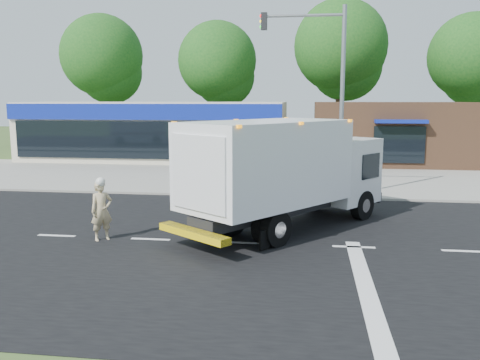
{
  "coord_description": "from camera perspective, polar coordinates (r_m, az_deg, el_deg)",
  "views": [
    {
      "loc": [
        1.68,
        -14.3,
        4.18
      ],
      "look_at": [
        -0.43,
        1.12,
        1.7
      ],
      "focal_mm": 38.0,
      "sensor_mm": 36.0,
      "label": 1
    }
  ],
  "objects": [
    {
      "name": "ground",
      "position": [
        14.99,
        1.06,
        -7.14
      ],
      "size": [
        120.0,
        120.0,
        0.0
      ],
      "primitive_type": "plane",
      "color": "#385123",
      "rests_on": "ground"
    },
    {
      "name": "road_asphalt",
      "position": [
        14.99,
        1.06,
        -7.12
      ],
      "size": [
        60.0,
        14.0,
        0.02
      ],
      "primitive_type": "cube",
      "color": "black",
      "rests_on": "ground"
    },
    {
      "name": "sidewalk",
      "position": [
        22.93,
        3.47,
        -1.32
      ],
      "size": [
        60.0,
        2.4,
        0.12
      ],
      "primitive_type": "cube",
      "color": "gray",
      "rests_on": "ground"
    },
    {
      "name": "parking_apron",
      "position": [
        28.65,
        4.35,
        0.65
      ],
      "size": [
        60.0,
        9.0,
        0.02
      ],
      "primitive_type": "cube",
      "color": "gray",
      "rests_on": "ground"
    },
    {
      "name": "lane_markings",
      "position": [
        13.6,
        6.11,
        -8.81
      ],
      "size": [
        55.2,
        7.0,
        0.01
      ],
      "color": "silver",
      "rests_on": "road_asphalt"
    },
    {
      "name": "ems_box_truck",
      "position": [
        16.2,
        5.05,
        1.46
      ],
      "size": [
        6.82,
        7.86,
        3.55
      ],
      "rotation": [
        0.0,
        0.0,
        0.92
      ],
      "color": "black",
      "rests_on": "ground"
    },
    {
      "name": "emergency_worker",
      "position": [
        15.66,
        -15.28,
        -3.23
      ],
      "size": [
        0.78,
        0.76,
        1.91
      ],
      "rotation": [
        0.0,
        0.0,
        0.72
      ],
      "color": "tan",
      "rests_on": "ground"
    },
    {
      "name": "retail_strip_mall",
      "position": [
        35.92,
        -9.57,
        5.46
      ],
      "size": [
        18.0,
        6.2,
        4.0
      ],
      "color": "beige",
      "rests_on": "ground"
    },
    {
      "name": "brown_storefront",
      "position": [
        34.76,
        16.64,
        5.08
      ],
      "size": [
        10.0,
        6.7,
        4.0
      ],
      "color": "#382316",
      "rests_on": "ground"
    },
    {
      "name": "traffic_signal_pole",
      "position": [
        21.92,
        9.73,
        10.87
      ],
      "size": [
        3.51,
        0.25,
        8.0
      ],
      "color": "gray",
      "rests_on": "ground"
    },
    {
      "name": "background_trees",
      "position": [
        42.66,
        4.49,
        13.32
      ],
      "size": [
        36.77,
        7.39,
        12.1
      ],
      "color": "#332114",
      "rests_on": "ground"
    }
  ]
}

